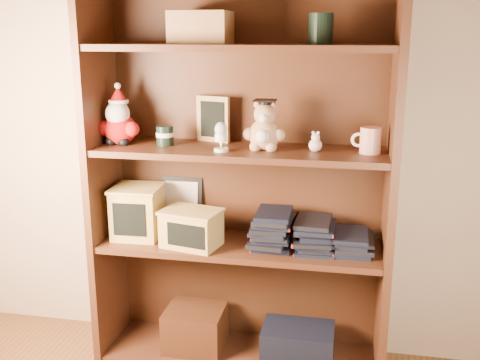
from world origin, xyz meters
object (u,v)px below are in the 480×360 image
(treats_box, at_px, (138,211))
(teacher_mug, at_px, (370,140))
(grad_teddy_bear, at_px, (264,130))
(bookcase, at_px, (242,187))

(treats_box, bearing_deg, teacher_mug, 0.06)
(grad_teddy_bear, relative_size, teacher_mug, 1.78)
(grad_teddy_bear, bearing_deg, treats_box, 179.46)
(bookcase, height_order, grad_teddy_bear, bookcase)
(bookcase, bearing_deg, treats_box, -173.28)
(bookcase, distance_m, treats_box, 0.46)
(grad_teddy_bear, bearing_deg, teacher_mug, 0.86)
(grad_teddy_bear, bearing_deg, bookcase, 150.53)
(grad_teddy_bear, distance_m, teacher_mug, 0.40)
(teacher_mug, height_order, treats_box, teacher_mug)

